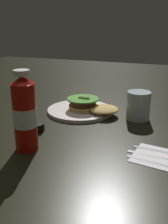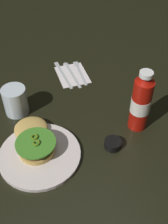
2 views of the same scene
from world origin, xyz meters
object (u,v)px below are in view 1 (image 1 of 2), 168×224
napkin (162,158)px  water_glass (138,106)px  burger_sandwich (90,106)px  ketchup_bottle (25,114)px  dinner_plate (80,110)px  condiment_cup (36,127)px  fork_utensil (166,165)px

napkin → water_glass: bearing=112.4°
burger_sandwich → ketchup_bottle: bearing=-101.3°
dinner_plate → burger_sandwich: burger_sandwich is taller
napkin → burger_sandwich: bearing=137.7°
condiment_cup → napkin: condiment_cup is taller
water_glass → fork_utensil: size_ratio=0.59×
dinner_plate → burger_sandwich: size_ratio=1.24×
ketchup_bottle → fork_utensil: bearing=5.9°
dinner_plate → water_glass: bearing=0.8°
dinner_plate → condiment_cup: (-0.07, -0.23, 0.01)m
ketchup_bottle → napkin: 0.40m
condiment_cup → fork_utensil: bearing=-11.3°
burger_sandwich → fork_utensil: bearing=-45.0°
burger_sandwich → condiment_cup: burger_sandwich is taller
ketchup_bottle → fork_utensil: 0.41m
dinner_plate → napkin: size_ratio=1.68×
water_glass → napkin: size_ratio=0.68×
napkin → fork_utensil: bearing=-72.5°
dinner_plate → condiment_cup: size_ratio=4.58×
burger_sandwich → ketchup_bottle: (-0.07, -0.36, 0.08)m
burger_sandwich → condiment_cup: (-0.12, -0.23, -0.02)m
burger_sandwich → fork_utensil: size_ratio=1.18×
ketchup_bottle → condiment_cup: 0.17m
dinner_plate → burger_sandwich: (0.05, -0.00, 0.03)m
dinner_plate → condiment_cup: condiment_cup is taller
dinner_plate → fork_utensil: size_ratio=1.47×
ketchup_bottle → fork_utensil: (0.39, 0.04, -0.10)m
burger_sandwich → fork_utensil: 0.45m
dinner_plate → napkin: dinner_plate is taller
napkin → dinner_plate: bearing=141.6°
dinner_plate → ketchup_bottle: 0.38m
ketchup_bottle → condiment_cup: ketchup_bottle is taller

